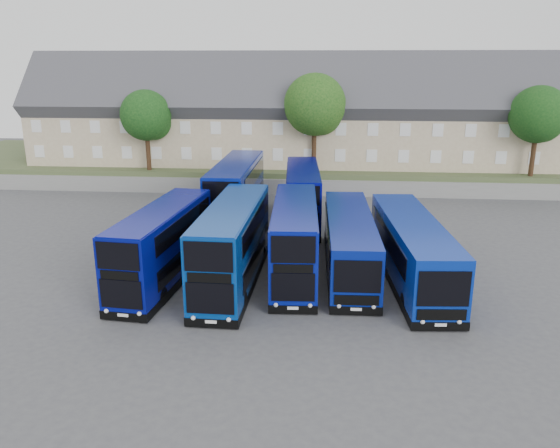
% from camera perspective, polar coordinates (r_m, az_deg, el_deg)
% --- Properties ---
extents(ground, '(120.00, 120.00, 0.00)m').
position_cam_1_polar(ground, '(29.07, -1.76, -8.04)').
color(ground, '#47474C').
rests_on(ground, ground).
extents(retaining_wall, '(70.00, 0.40, 1.50)m').
position_cam_1_polar(retaining_wall, '(51.61, 1.24, 3.87)').
color(retaining_wall, slate).
rests_on(retaining_wall, ground).
extents(earth_bank, '(80.00, 20.00, 2.00)m').
position_cam_1_polar(earth_bank, '(61.34, 1.83, 6.15)').
color(earth_bank, '#475832').
rests_on(earth_bank, ground).
extents(terrace_row, '(54.00, 10.40, 11.20)m').
position_cam_1_polar(terrace_row, '(56.60, 1.67, 11.00)').
color(terrace_row, tan).
rests_on(terrace_row, earth_bank).
extents(dd_front_left, '(3.46, 10.84, 4.24)m').
position_cam_1_polar(dd_front_left, '(31.51, -12.16, -2.36)').
color(dd_front_left, '#060D7D').
rests_on(dd_front_left, ground).
extents(dd_front_mid, '(2.88, 11.42, 4.51)m').
position_cam_1_polar(dd_front_mid, '(30.59, -4.96, -2.35)').
color(dd_front_mid, '#083692').
rests_on(dd_front_mid, ground).
extents(dd_front_right, '(2.94, 10.92, 4.30)m').
position_cam_1_polar(dd_front_right, '(31.70, 1.55, -1.80)').
color(dd_front_right, '#07148E').
rests_on(dd_front_right, ground).
extents(dd_rear_left, '(2.87, 12.05, 4.78)m').
position_cam_1_polar(dd_rear_left, '(42.11, -4.57, 3.14)').
color(dd_rear_left, navy).
rests_on(dd_rear_left, ground).
extents(dd_rear_right, '(3.10, 10.87, 4.27)m').
position_cam_1_polar(dd_rear_right, '(42.34, 2.37, 2.90)').
color(dd_rear_right, '#070981').
rests_on(dd_rear_right, ground).
extents(coach_east_a, '(2.94, 12.60, 3.43)m').
position_cam_1_polar(coach_east_a, '(32.77, 7.24, -2.11)').
color(coach_east_a, navy).
rests_on(coach_east_a, ground).
extents(coach_east_b, '(3.66, 13.13, 3.55)m').
position_cam_1_polar(coach_east_b, '(32.03, 13.61, -2.79)').
color(coach_east_b, '#08289F').
rests_on(coach_east_b, ground).
extents(tree_west, '(4.80, 4.80, 7.65)m').
position_cam_1_polar(tree_west, '(54.30, -13.66, 10.79)').
color(tree_west, '#382314').
rests_on(tree_west, earth_bank).
extents(tree_mid, '(5.76, 5.76, 9.18)m').
position_cam_1_polar(tree_mid, '(52.01, 3.82, 12.10)').
color(tree_mid, '#382314').
rests_on(tree_mid, earth_bank).
extents(tree_east, '(5.12, 5.12, 8.16)m').
position_cam_1_polar(tree_east, '(54.97, 25.47, 10.09)').
color(tree_east, '#382314').
rests_on(tree_east, earth_bank).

